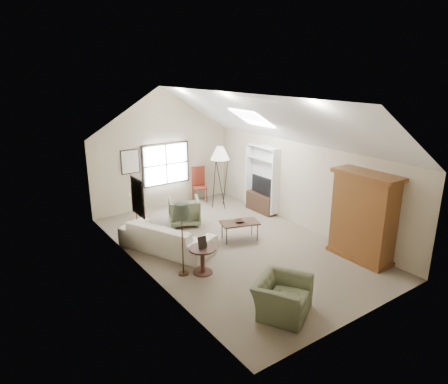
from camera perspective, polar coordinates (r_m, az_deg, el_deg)
room_shell at (r=9.88m, az=1.35°, el=9.47°), size 5.01×8.01×4.00m
window at (r=13.60m, az=-8.29°, el=3.96°), size 1.72×0.08×1.42m
skylight at (r=11.37m, az=4.00°, el=10.55°), size 0.80×1.20×0.52m
wall_art at (r=10.96m, az=-12.79°, el=1.93°), size 1.97×3.71×0.88m
armoire at (r=10.28m, az=19.29°, el=-3.34°), size 0.60×1.50×2.20m
tv_alcove at (r=12.96m, az=5.46°, el=2.02°), size 0.32×1.30×2.10m
media_console at (r=13.19m, az=5.29°, el=-1.55°), size 0.34×1.18×0.60m
tv_panel at (r=13.01m, az=5.36°, el=1.03°), size 0.05×0.90×0.55m
sofa at (r=10.54m, az=-8.19°, el=-6.28°), size 1.95×2.70×0.74m
armchair_near at (r=8.01m, az=8.32°, el=-14.58°), size 1.41×1.35×0.70m
armchair_far at (r=12.12m, az=-5.71°, el=-2.73°), size 1.18×1.20×0.83m
coffee_table at (r=11.04m, az=2.25°, el=-5.57°), size 1.15×0.86×0.52m
bowl at (r=10.93m, az=2.27°, el=-4.17°), size 0.31×0.31×0.06m
side_table at (r=9.34m, az=-3.08°, el=-9.73°), size 0.84×0.84×0.63m
side_chair at (r=14.13m, az=-3.50°, el=1.08°), size 0.60×0.60×1.21m
tripod_lamp at (r=13.27m, az=-0.56°, el=2.14°), size 0.78×0.78×2.15m
dark_lamp at (r=9.07m, az=-5.97°, el=-6.72°), size 0.56×0.56×1.76m
tan_lamp at (r=11.30m, az=-12.41°, el=-2.58°), size 0.42×0.42×1.58m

